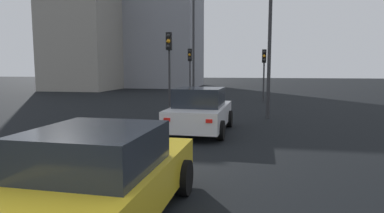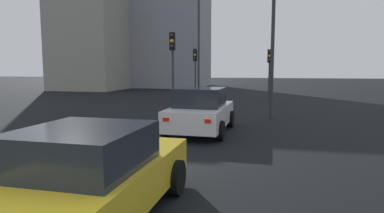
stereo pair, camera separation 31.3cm
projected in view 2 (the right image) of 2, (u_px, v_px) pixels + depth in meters
car_white_lead at (201, 111)px, 11.75m from camera, size 4.11×2.13×1.60m
car_yellow_second at (90, 176)px, 4.85m from camera, size 4.12×2.16×1.45m
traffic_light_near_left at (195, 63)px, 24.29m from camera, size 0.32×0.28×3.73m
traffic_light_near_right at (172, 55)px, 16.82m from camera, size 0.32×0.28×4.11m
traffic_light_far_left at (269, 64)px, 22.28m from camera, size 0.32×0.30×3.57m
street_lamp_kerbside at (199, 37)px, 23.24m from camera, size 0.56×0.36×7.65m
street_lamp_far at (274, 5)px, 14.38m from camera, size 0.56×0.36×8.72m
building_facade_left at (165, 22)px, 41.27m from camera, size 9.88×10.36×16.26m
building_facade_center at (107, 31)px, 39.00m from camera, size 14.88×6.78×13.48m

